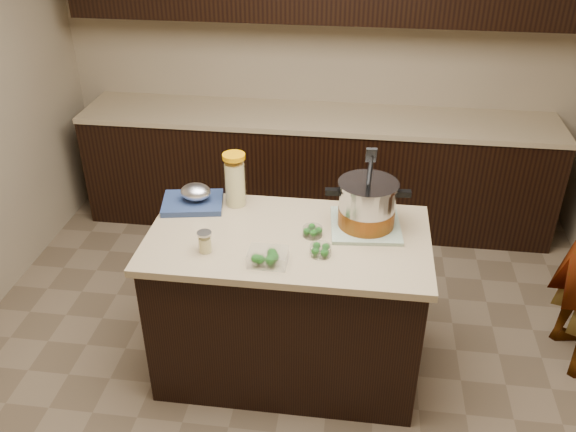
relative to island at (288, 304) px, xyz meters
name	(u,v)px	position (x,y,z in m)	size (l,w,h in m)	color
ground_plane	(288,364)	(0.00, 0.00, -0.45)	(4.00, 4.00, 0.00)	brown
room_shell	(288,83)	(0.00, 0.00, 1.26)	(4.04, 4.04, 2.72)	tan
back_cabinets	(318,108)	(0.00, 1.74, 0.49)	(3.60, 0.63, 2.33)	black
island	(288,304)	(0.00, 0.00, 0.00)	(1.46, 0.81, 0.90)	black
dish_towel	(365,225)	(0.39, 0.14, 0.46)	(0.36, 0.36, 0.02)	#507752
stock_pot	(367,207)	(0.39, 0.14, 0.57)	(0.44, 0.34, 0.44)	#B7B7BC
lemonade_pitcher	(235,182)	(-0.33, 0.29, 0.59)	(0.14, 0.14, 0.30)	#CFC27E
mason_jar	(205,242)	(-0.39, -0.19, 0.50)	(0.08, 0.08, 0.12)	#CFC27E
broccoli_tub_left	(313,232)	(0.13, 0.02, 0.47)	(0.11, 0.11, 0.05)	silver
broccoli_tub_right	(320,251)	(0.18, -0.15, 0.47)	(0.14, 0.14, 0.05)	silver
broccoli_tub_rect	(268,258)	(-0.06, -0.25, 0.48)	(0.19, 0.14, 0.07)	silver
blue_tray	(194,199)	(-0.56, 0.25, 0.49)	(0.37, 0.32, 0.13)	navy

